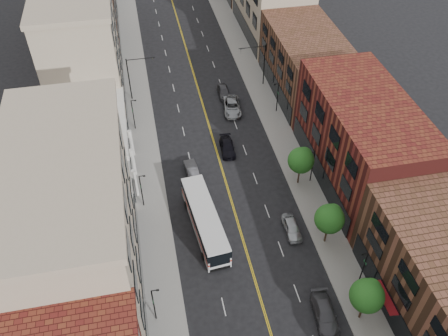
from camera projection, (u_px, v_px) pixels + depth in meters
sidewalk_left at (145, 149)px, 67.78m from camera, size 4.00×110.00×0.15m
sidewalk_right at (279, 131)px, 70.74m from camera, size 4.00×110.00×0.15m
bldg_l_tanoffice at (79, 235)px, 44.87m from camera, size 10.00×22.00×18.00m
bldg_l_white at (90, 153)px, 61.21m from camera, size 10.00×14.00×8.00m
bldg_l_far_a at (83, 53)px, 70.03m from camera, size 10.00×20.00×18.00m
bldg_l_far_b at (86, 6)px, 85.42m from camera, size 10.00×20.00×15.00m
bldg_r_mid at (361, 141)px, 59.84m from camera, size 10.00×22.00×12.00m
bldg_r_far_a at (306, 64)px, 75.61m from camera, size 10.00×20.00×10.00m
tree_r_1 at (368, 295)px, 45.66m from camera, size 3.40×3.40×5.59m
tree_r_2 at (330, 218)px, 52.85m from camera, size 3.40×3.40×5.59m
tree_r_3 at (302, 159)px, 60.04m from camera, size 3.40×3.40×5.59m
lamp_l_1 at (154, 303)px, 46.27m from camera, size 0.81×0.55×5.05m
lamp_l_2 at (142, 189)px, 57.77m from camera, size 0.81×0.55×5.05m
lamp_l_3 at (133, 113)px, 69.27m from camera, size 0.81×0.55×5.05m
lamp_r_1 at (364, 266)px, 49.50m from camera, size 0.81×0.55×5.05m
lamp_r_2 at (312, 165)px, 61.00m from camera, size 0.81×0.55×5.05m
lamp_r_3 at (277, 96)px, 72.50m from camera, size 0.81×0.55×5.05m
signal_mast_left at (133, 74)px, 73.98m from camera, size 4.49×0.18×7.20m
signal_mast_right at (260, 60)px, 77.01m from camera, size 4.49×0.18×7.20m
city_bus at (205, 220)px, 55.65m from camera, size 3.90×12.64×3.20m
car_parked_mid at (325, 313)px, 47.91m from camera, size 2.56×5.35×1.51m
car_parked_far at (292, 228)px, 56.21m from camera, size 1.82×4.32×1.46m
car_lane_behind at (192, 169)px, 63.69m from camera, size 1.75×4.36×1.41m
car_lane_a at (227, 147)px, 67.10m from camera, size 2.20×4.84×1.37m
car_lane_b at (232, 106)px, 74.17m from camera, size 3.40×6.12×1.62m
car_lane_c at (224, 91)px, 77.37m from camera, size 1.89×4.42×1.49m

